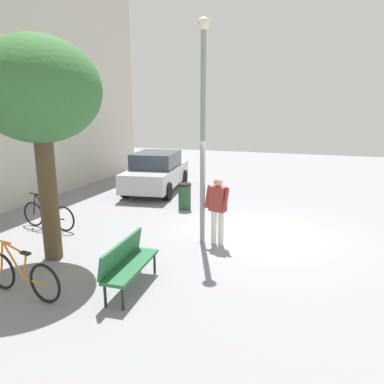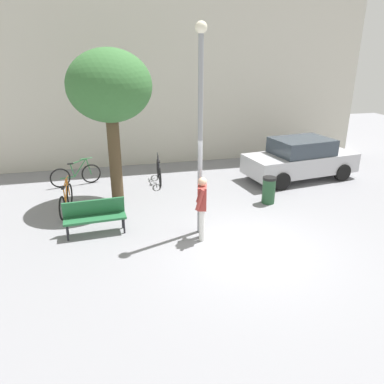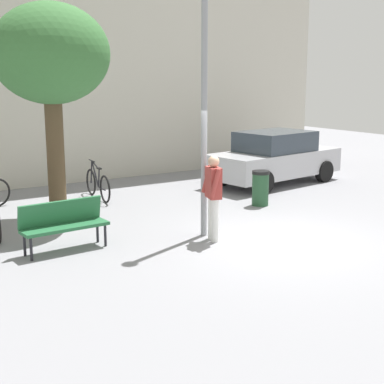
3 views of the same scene
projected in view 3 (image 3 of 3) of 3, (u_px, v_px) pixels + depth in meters
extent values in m
plane|color=gray|center=(277.00, 242.00, 10.95)|extent=(36.00, 36.00, 0.00)
cube|color=beige|center=(90.00, 26.00, 17.31)|extent=(16.44, 2.00, 9.29)
cylinder|color=gray|center=(204.00, 112.00, 10.89)|extent=(0.12, 0.12, 4.93)
cylinder|color=white|center=(215.00, 220.00, 10.86)|extent=(0.14, 0.14, 0.85)
cylinder|color=white|center=(212.00, 218.00, 11.05)|extent=(0.14, 0.14, 0.85)
cube|color=#9E3833|center=(213.00, 183.00, 10.80)|extent=(0.32, 0.45, 0.60)
sphere|color=tan|center=(214.00, 161.00, 10.72)|extent=(0.22, 0.22, 0.22)
cylinder|color=#9E3833|center=(215.00, 184.00, 10.55)|extent=(0.25, 0.15, 0.55)
cylinder|color=#9E3833|center=(207.00, 179.00, 11.02)|extent=(0.25, 0.15, 0.55)
cube|color=#236038|center=(65.00, 227.00, 10.28)|extent=(1.62, 0.54, 0.06)
cube|color=#236038|center=(61.00, 212.00, 10.38)|extent=(1.60, 0.23, 0.44)
cylinder|color=black|center=(105.00, 235.00, 10.62)|extent=(0.05, 0.05, 0.42)
cylinder|color=black|center=(31.00, 249.00, 9.78)|extent=(0.05, 0.05, 0.42)
cylinder|color=black|center=(97.00, 232.00, 10.87)|extent=(0.05, 0.05, 0.42)
cylinder|color=black|center=(25.00, 245.00, 10.03)|extent=(0.05, 0.05, 0.42)
cylinder|color=#4F3E28|center=(56.00, 159.00, 12.38)|extent=(0.39, 0.39, 2.74)
ellipsoid|color=#366B34|center=(51.00, 53.00, 11.92)|extent=(2.51, 2.51, 2.14)
torus|color=black|center=(91.00, 182.00, 15.10)|extent=(0.11, 0.71, 0.71)
torus|color=black|center=(105.00, 189.00, 14.16)|extent=(0.11, 0.71, 0.71)
cylinder|color=black|center=(95.00, 174.00, 14.73)|extent=(0.08, 0.50, 0.64)
cylinder|color=black|center=(95.00, 165.00, 14.64)|extent=(0.08, 0.58, 0.18)
cylinder|color=black|center=(99.00, 178.00, 14.50)|extent=(0.05, 0.14, 0.48)
cylinder|color=black|center=(102.00, 188.00, 14.38)|extent=(0.08, 0.50, 0.04)
cylinder|color=black|center=(91.00, 172.00, 14.99)|extent=(0.05, 0.17, 0.63)
cube|color=black|center=(99.00, 168.00, 14.40)|extent=(0.10, 0.21, 0.04)
cylinder|color=black|center=(92.00, 161.00, 14.87)|extent=(0.06, 0.44, 0.03)
cube|color=#B7B7BC|center=(275.00, 163.00, 16.65)|extent=(4.39, 2.26, 0.70)
cube|color=#333D47|center=(275.00, 142.00, 16.53)|extent=(2.29, 1.84, 0.60)
cylinder|color=black|center=(283.00, 165.00, 18.17)|extent=(0.66, 0.31, 0.64)
cylinder|color=black|center=(324.00, 171.00, 16.98)|extent=(0.66, 0.31, 0.64)
cylinder|color=black|center=(223.00, 174.00, 16.45)|extent=(0.66, 0.31, 0.64)
cylinder|color=black|center=(264.00, 182.00, 15.26)|extent=(0.66, 0.31, 0.64)
cylinder|color=#234C2D|center=(260.00, 190.00, 13.90)|extent=(0.41, 0.41, 0.79)
cylinder|color=black|center=(261.00, 172.00, 13.82)|extent=(0.43, 0.43, 0.08)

